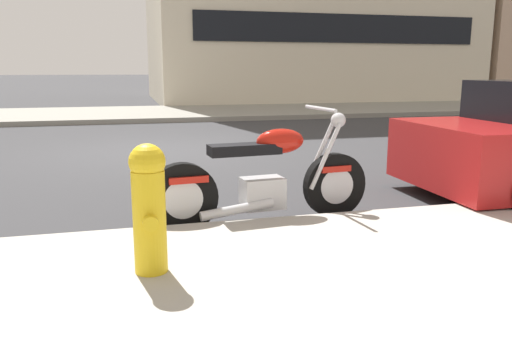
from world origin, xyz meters
TOP-DOWN VIEW (x-y plane):
  - ground_plane at (0.00, 0.00)m, footprint 260.00×260.00m
  - sidewalk_far_curb at (12.00, 7.47)m, footprint 120.00×5.00m
  - parking_stall_stripe at (0.00, -4.37)m, footprint 0.12×2.20m
  - parked_motorcycle at (0.61, -4.82)m, footprint 2.22×0.62m
  - fire_hydrant at (-0.54, -6.10)m, footprint 0.24×0.36m

SIDE VIEW (x-z plane):
  - ground_plane at x=0.00m, z-range 0.00..0.00m
  - parking_stall_stripe at x=0.00m, z-range 0.00..0.01m
  - sidewalk_far_curb at x=12.00m, z-range 0.00..0.14m
  - parked_motorcycle at x=0.61m, z-range -0.13..1.00m
  - fire_hydrant at x=-0.54m, z-range 0.17..1.04m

